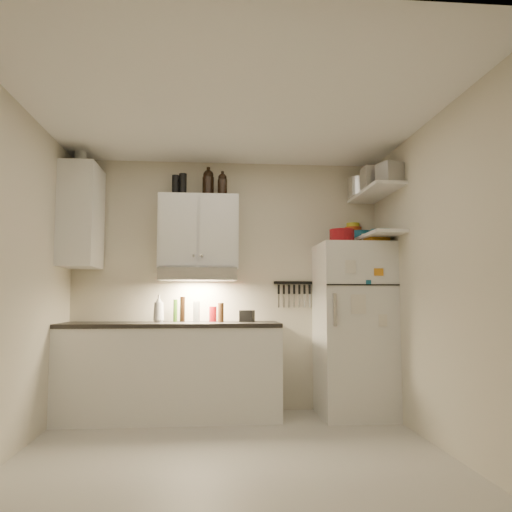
{
  "coord_description": "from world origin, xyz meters",
  "views": [
    {
      "loc": [
        -0.16,
        -3.74,
        1.14
      ],
      "look_at": [
        0.25,
        0.9,
        1.55
      ],
      "focal_mm": 35.0,
      "sensor_mm": 36.0,
      "label": 1
    }
  ],
  "objects": [
    {
      "name": "range_hood",
      "position": [
        -0.3,
        1.27,
        1.39
      ],
      "size": [
        0.76,
        0.46,
        0.12
      ],
      "primitive_type": "cube",
      "color": "silver",
      "rests_on": "back_wall"
    },
    {
      "name": "shelf_lo",
      "position": [
        1.45,
        1.02,
        1.76
      ],
      "size": [
        0.3,
        0.95,
        0.03
      ],
      "primitive_type": "cube",
      "color": "white",
      "rests_on": "right_wall"
    },
    {
      "name": "fridge",
      "position": [
        1.25,
        1.16,
        0.85
      ],
      "size": [
        0.7,
        0.68,
        1.7
      ],
      "primitive_type": "cube",
      "color": "white",
      "rests_on": "floor"
    },
    {
      "name": "thermos_b",
      "position": [
        -0.54,
        1.3,
        2.3
      ],
      "size": [
        0.09,
        0.09,
        0.2
      ],
      "primitive_type": "cylinder",
      "rotation": [
        0.0,
        0.0,
        -0.3
      ],
      "color": "black",
      "rests_on": "upper_cabinet"
    },
    {
      "name": "caddy",
      "position": [
        0.19,
        1.28,
        0.98
      ],
      "size": [
        0.16,
        0.14,
        0.12
      ],
      "primitive_type": "cube",
      "rotation": [
        0.0,
        0.0,
        -0.4
      ],
      "color": "black",
      "rests_on": "countertop"
    },
    {
      "name": "stock_pot",
      "position": [
        1.39,
        1.28,
        2.31
      ],
      "size": [
        0.34,
        0.34,
        0.19
      ],
      "primitive_type": "cylinder",
      "rotation": [
        0.0,
        0.0,
        0.31
      ],
      "color": "silver",
      "rests_on": "shelf_hi"
    },
    {
      "name": "vinegar_bottle",
      "position": [
        -0.45,
        1.35,
        1.05
      ],
      "size": [
        0.07,
        0.07,
        0.25
      ],
      "primitive_type": "cylinder",
      "rotation": [
        0.0,
        0.0,
        0.36
      ],
      "color": "black",
      "rests_on": "countertop"
    },
    {
      "name": "dutch_oven",
      "position": [
        1.13,
        1.13,
        1.77
      ],
      "size": [
        0.28,
        0.28,
        0.14
      ],
      "primitive_type": "cylinder",
      "rotation": [
        0.0,
        0.0,
        0.16
      ],
      "color": "maroon",
      "rests_on": "fridge"
    },
    {
      "name": "countertop",
      "position": [
        -0.55,
        1.2,
        0.9
      ],
      "size": [
        2.1,
        0.62,
        0.04
      ],
      "primitive_type": "cube",
      "color": "black",
      "rests_on": "base_cabinet"
    },
    {
      "name": "shelf_hi",
      "position": [
        1.45,
        1.02,
        2.2
      ],
      "size": [
        0.3,
        0.95,
        0.03
      ],
      "primitive_type": "cube",
      "color": "white",
      "rests_on": "right_wall"
    },
    {
      "name": "red_jar",
      "position": [
        -0.15,
        1.35,
        1.0
      ],
      "size": [
        0.09,
        0.09,
        0.15
      ],
      "primitive_type": "cylinder",
      "rotation": [
        0.0,
        0.0,
        -0.13
      ],
      "color": "maroon",
      "rests_on": "countertop"
    },
    {
      "name": "upper_cabinet",
      "position": [
        -0.3,
        1.33,
        1.83
      ],
      "size": [
        0.8,
        0.33,
        0.75
      ],
      "primitive_type": "cube",
      "color": "white",
      "rests_on": "back_wall"
    },
    {
      "name": "side_jar",
      "position": [
        -1.46,
        1.21,
        2.53
      ],
      "size": [
        0.16,
        0.16,
        0.16
      ],
      "primitive_type": "cylinder",
      "rotation": [
        0.0,
        0.0,
        -0.38
      ],
      "color": "silver",
      "rests_on": "side_cabinet"
    },
    {
      "name": "pepper_mill",
      "position": [
        -0.07,
        1.23,
        1.01
      ],
      "size": [
        0.07,
        0.07,
        0.19
      ],
      "primitive_type": "cylinder",
      "rotation": [
        0.0,
        0.0,
        0.24
      ],
      "color": "brown",
      "rests_on": "countertop"
    },
    {
      "name": "left_wall",
      "position": [
        -1.61,
        0.0,
        1.3
      ],
      "size": [
        0.02,
        3.0,
        2.6
      ],
      "primitive_type": "cube",
      "color": "beige",
      "rests_on": "ground"
    },
    {
      "name": "oil_bottle",
      "position": [
        -0.53,
        1.35,
        1.03
      ],
      "size": [
        0.05,
        0.05,
        0.22
      ],
      "primitive_type": "cylinder",
      "rotation": [
        0.0,
        0.0,
        0.31
      ],
      "color": "#346218",
      "rests_on": "countertop"
    },
    {
      "name": "plates",
      "position": [
        1.49,
        0.99,
        1.8
      ],
      "size": [
        0.26,
        0.26,
        0.05
      ],
      "primitive_type": "cylinder",
      "rotation": [
        0.0,
        0.0,
        0.28
      ],
      "color": "#165C7C",
      "rests_on": "shelf_lo"
    },
    {
      "name": "clear_bottle",
      "position": [
        -0.31,
        1.29,
        1.02
      ],
      "size": [
        0.08,
        0.08,
        0.21
      ],
      "primitive_type": "cylinder",
      "rotation": [
        0.0,
        0.0,
        0.23
      ],
      "color": "silver",
      "rests_on": "countertop"
    },
    {
      "name": "knife_strip",
      "position": [
        0.7,
        1.49,
        1.32
      ],
      "size": [
        0.42,
        0.02,
        0.03
      ],
      "primitive_type": "cube",
      "color": "black",
      "rests_on": "back_wall"
    },
    {
      "name": "thermos_a",
      "position": [
        -0.47,
        1.31,
        2.31
      ],
      "size": [
        0.09,
        0.09,
        0.23
      ],
      "primitive_type": "cylinder",
      "rotation": [
        0.0,
        0.0,
        -0.18
      ],
      "color": "black",
      "rests_on": "upper_cabinet"
    },
    {
      "name": "ceiling",
      "position": [
        0.0,
        0.0,
        2.61
      ],
      "size": [
        3.2,
        3.0,
        0.02
      ],
      "primitive_type": "cube",
      "color": "white",
      "rests_on": "ground"
    },
    {
      "name": "bowl_orange",
      "position": [
        1.36,
        1.49,
        1.89
      ],
      "size": [
        0.18,
        0.18,
        0.05
      ],
      "primitive_type": "cylinder",
      "color": "#CA4113",
      "rests_on": "bowl_teal"
    },
    {
      "name": "tin_a",
      "position": [
        1.39,
        0.89,
        2.32
      ],
      "size": [
        0.21,
        0.19,
        0.21
      ],
      "primitive_type": "cube",
      "rotation": [
        0.0,
        0.0,
        0.03
      ],
      "color": "#AAAAAD",
      "rests_on": "shelf_hi"
    },
    {
      "name": "base_cabinet",
      "position": [
        -0.55,
        1.2,
        0.44
      ],
      "size": [
        2.1,
        0.6,
        0.88
      ],
      "primitive_type": "cube",
      "color": "white",
      "rests_on": "floor"
    },
    {
      "name": "spice_jar",
      "position": [
        1.36,
        1.09,
        1.75
      ],
      "size": [
        0.06,
        0.06,
        0.1
      ],
      "primitive_type": "cylinder",
      "rotation": [
        0.0,
        0.0,
        -0.01
      ],
      "color": "silver",
      "rests_on": "fridge"
    },
    {
      "name": "growler_a",
      "position": [
        -0.21,
        1.33,
        2.34
      ],
      "size": [
        0.16,
        0.16,
        0.28
      ],
      "primitive_type": null,
      "rotation": [
        0.0,
        0.0,
        0.42
      ],
      "color": "black",
      "rests_on": "upper_cabinet"
    },
    {
      "name": "growler_b",
      "position": [
        -0.06,
        1.26,
        2.31
      ],
      "size": [
        0.13,
        0.13,
        0.23
      ],
      "primitive_type": null,
      "rotation": [
        0.0,
        0.0,
        0.43
      ],
      "color": "black",
      "rests_on": "upper_cabinet"
    },
    {
      "name": "soap_bottle",
      "position": [
        -0.68,
        1.29,
        1.07
      ],
      "size": [
        0.13,
        0.13,
        0.3
      ],
      "primitive_type": "imported",
      "rotation": [
        0.0,
        0.0,
        0.09
      ],
      "color": "white",
      "rests_on": "countertop"
    },
    {
      "name": "side_cabinet",
      "position": [
        -1.44,
        1.2,
        1.95
      ],
      "size": [
        0.33,
        0.55,
        1.0
      ],
      "primitive_type": "cube",
      "color": "white",
      "rests_on": "left_wall"
    },
    {
      "name": "bowl_yellow",
      "position": [
        1.36,
        1.49,
        1.94
      ],
      "size": [
        0.14,
        0.14,
        0.05
      ],
      "primitive_type": "cylinder",
      "color": "gold",
      "rests_on": "bowl_orange"
    },
    {
      "name": "book_stack",
      "position": [
        1.44,
        1.05,
        1.74
      ],
      "size": [
        0.24,
        0.29,
        0.09
      ],
      "primitive_type": "cube",
      "rotation": [
        0.0,
        0.0,
        0.17
      ],
      "color": "orange",
      "rests_on": "fridge"
    },
    {
      "name": "bowl_teal",
      "position": [
        1.4,
        1.39,
        1.82
      ],
      "size": [
        0.23,
        0.23,
        0.09
      ],
      "primitive_type": "cylinder",
      "color": "#165C7C",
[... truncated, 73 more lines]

